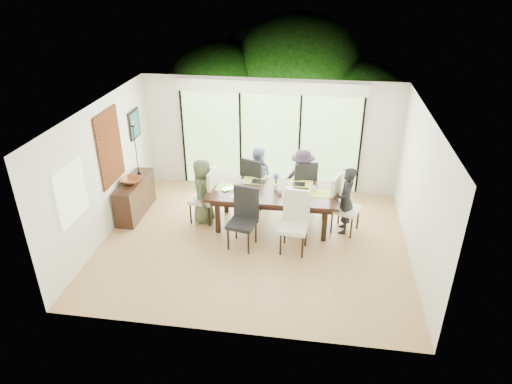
# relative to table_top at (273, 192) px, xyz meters

# --- Properties ---
(floor) EXTENTS (6.00, 5.00, 0.01)m
(floor) POSITION_rel_table_top_xyz_m (-0.29, -0.70, -0.80)
(floor) COLOR #96663C
(floor) RESTS_ON ground
(ceiling) EXTENTS (6.00, 5.00, 0.01)m
(ceiling) POSITION_rel_table_top_xyz_m (-0.29, -0.70, 1.91)
(ceiling) COLOR white
(ceiling) RESTS_ON wall_back
(wall_back) EXTENTS (6.00, 0.02, 2.70)m
(wall_back) POSITION_rel_table_top_xyz_m (-0.29, 1.81, 0.56)
(wall_back) COLOR silver
(wall_back) RESTS_ON floor
(wall_front) EXTENTS (6.00, 0.02, 2.70)m
(wall_front) POSITION_rel_table_top_xyz_m (-0.29, -3.21, 0.56)
(wall_front) COLOR white
(wall_front) RESTS_ON floor
(wall_left) EXTENTS (0.02, 5.00, 2.70)m
(wall_left) POSITION_rel_table_top_xyz_m (-3.30, -0.70, 0.56)
(wall_left) COLOR silver
(wall_left) RESTS_ON floor
(wall_right) EXTENTS (0.02, 5.00, 2.70)m
(wall_right) POSITION_rel_table_top_xyz_m (2.72, -0.70, 0.56)
(wall_right) COLOR silver
(wall_right) RESTS_ON floor
(glass_doors) EXTENTS (4.20, 0.02, 2.30)m
(glass_doors) POSITION_rel_table_top_xyz_m (-0.29, 1.77, 0.41)
(glass_doors) COLOR #598C3F
(glass_doors) RESTS_ON wall_back
(blinds_header) EXTENTS (4.40, 0.06, 0.28)m
(blinds_header) POSITION_rel_table_top_xyz_m (-0.29, 1.76, 1.71)
(blinds_header) COLOR white
(blinds_header) RESTS_ON wall_back
(mullion_a) EXTENTS (0.05, 0.04, 2.30)m
(mullion_a) POSITION_rel_table_top_xyz_m (-2.39, 1.76, 0.41)
(mullion_a) COLOR black
(mullion_a) RESTS_ON wall_back
(mullion_b) EXTENTS (0.05, 0.04, 2.30)m
(mullion_b) POSITION_rel_table_top_xyz_m (-0.99, 1.76, 0.41)
(mullion_b) COLOR black
(mullion_b) RESTS_ON wall_back
(mullion_c) EXTENTS (0.05, 0.04, 2.30)m
(mullion_c) POSITION_rel_table_top_xyz_m (0.41, 1.76, 0.41)
(mullion_c) COLOR black
(mullion_c) RESTS_ON wall_back
(mullion_d) EXTENTS (0.05, 0.04, 2.30)m
(mullion_d) POSITION_rel_table_top_xyz_m (1.81, 1.76, 0.41)
(mullion_d) COLOR black
(mullion_d) RESTS_ON wall_back
(side_window) EXTENTS (0.02, 0.90, 1.00)m
(side_window) POSITION_rel_table_top_xyz_m (-3.26, -1.90, 0.71)
(side_window) COLOR #8CAD7F
(side_window) RESTS_ON wall_left
(deck) EXTENTS (6.00, 1.80, 0.10)m
(deck) POSITION_rel_table_top_xyz_m (-0.29, 2.70, -0.84)
(deck) COLOR brown
(deck) RESTS_ON ground
(rail_top) EXTENTS (6.00, 0.08, 0.06)m
(rail_top) POSITION_rel_table_top_xyz_m (-0.29, 3.50, -0.24)
(rail_top) COLOR brown
(rail_top) RESTS_ON deck
(foliage_left) EXTENTS (3.20, 3.20, 3.20)m
(foliage_left) POSITION_rel_table_top_xyz_m (-2.09, 4.50, 0.65)
(foliage_left) COLOR #14380F
(foliage_left) RESTS_ON ground
(foliage_mid) EXTENTS (4.00, 4.00, 4.00)m
(foliage_mid) POSITION_rel_table_top_xyz_m (0.11, 5.10, 1.01)
(foliage_mid) COLOR #14380F
(foliage_mid) RESTS_ON ground
(foliage_right) EXTENTS (2.80, 2.80, 2.80)m
(foliage_right) POSITION_rel_table_top_xyz_m (1.91, 4.30, 0.47)
(foliage_right) COLOR #14380F
(foliage_right) RESTS_ON ground
(foliage_far) EXTENTS (3.60, 3.60, 3.60)m
(foliage_far) POSITION_rel_table_top_xyz_m (-0.89, 5.80, 0.83)
(foliage_far) COLOR #14380F
(foliage_far) RESTS_ON ground
(table_top) EXTENTS (2.64, 1.21, 0.07)m
(table_top) POSITION_rel_table_top_xyz_m (0.00, 0.00, 0.00)
(table_top) COLOR black
(table_top) RESTS_ON floor
(table_apron) EXTENTS (2.42, 0.99, 0.11)m
(table_apron) POSITION_rel_table_top_xyz_m (0.00, 0.00, -0.10)
(table_apron) COLOR black
(table_apron) RESTS_ON floor
(table_leg_fl) EXTENTS (0.10, 0.10, 0.76)m
(table_leg_fl) POSITION_rel_table_top_xyz_m (-1.08, -0.43, -0.41)
(table_leg_fl) COLOR black
(table_leg_fl) RESTS_ON floor
(table_leg_fr) EXTENTS (0.10, 0.10, 0.76)m
(table_leg_fr) POSITION_rel_table_top_xyz_m (1.08, -0.43, -0.41)
(table_leg_fr) COLOR black
(table_leg_fr) RESTS_ON floor
(table_leg_bl) EXTENTS (0.10, 0.10, 0.76)m
(table_leg_bl) POSITION_rel_table_top_xyz_m (-1.08, 0.43, -0.41)
(table_leg_bl) COLOR black
(table_leg_bl) RESTS_ON floor
(table_leg_br) EXTENTS (0.10, 0.10, 0.76)m
(table_leg_br) POSITION_rel_table_top_xyz_m (1.08, 0.43, -0.41)
(table_leg_br) COLOR black
(table_leg_br) RESTS_ON floor
(chair_left_end) EXTENTS (0.56, 0.56, 1.21)m
(chair_left_end) POSITION_rel_table_top_xyz_m (-1.50, 0.00, -0.19)
(chair_left_end) COLOR silver
(chair_left_end) RESTS_ON floor
(chair_right_end) EXTENTS (0.66, 0.66, 1.21)m
(chair_right_end) POSITION_rel_table_top_xyz_m (1.50, 0.00, -0.19)
(chair_right_end) COLOR white
(chair_right_end) RESTS_ON floor
(chair_far_left) EXTENTS (0.67, 0.67, 1.21)m
(chair_far_left) POSITION_rel_table_top_xyz_m (-0.45, 0.85, -0.19)
(chair_far_left) COLOR black
(chair_far_left) RESTS_ON floor
(chair_far_right) EXTENTS (0.65, 0.65, 1.21)m
(chair_far_right) POSITION_rel_table_top_xyz_m (0.55, 0.85, -0.19)
(chair_far_right) COLOR black
(chair_far_right) RESTS_ON floor
(chair_near_left) EXTENTS (0.60, 0.60, 1.21)m
(chair_near_left) POSITION_rel_table_top_xyz_m (-0.50, -0.87, -0.19)
(chair_near_left) COLOR black
(chair_near_left) RESTS_ON floor
(chair_near_right) EXTENTS (0.55, 0.55, 1.21)m
(chair_near_right) POSITION_rel_table_top_xyz_m (0.50, -0.87, -0.19)
(chair_near_right) COLOR silver
(chair_near_right) RESTS_ON floor
(person_left_end) EXTENTS (0.43, 0.67, 1.42)m
(person_left_end) POSITION_rel_table_top_xyz_m (-1.48, 0.00, -0.08)
(person_left_end) COLOR #445035
(person_left_end) RESTS_ON floor
(person_right_end) EXTENTS (0.43, 0.67, 1.42)m
(person_right_end) POSITION_rel_table_top_xyz_m (1.48, 0.00, -0.08)
(person_right_end) COLOR black
(person_right_end) RESTS_ON floor
(person_far_left) EXTENTS (0.67, 0.43, 1.42)m
(person_far_left) POSITION_rel_table_top_xyz_m (-0.45, 0.83, -0.08)
(person_far_left) COLOR #7E91B6
(person_far_left) RESTS_ON floor
(person_far_right) EXTENTS (0.74, 0.56, 1.42)m
(person_far_right) POSITION_rel_table_top_xyz_m (0.55, 0.83, -0.08)
(person_far_right) COLOR #2B2132
(person_far_right) RESTS_ON floor
(placemat_left) EXTENTS (0.48, 0.35, 0.01)m
(placemat_left) POSITION_rel_table_top_xyz_m (-0.95, 0.00, 0.04)
(placemat_left) COLOR #82B841
(placemat_left) RESTS_ON table_top
(placemat_right) EXTENTS (0.48, 0.35, 0.01)m
(placemat_right) POSITION_rel_table_top_xyz_m (0.95, 0.00, 0.04)
(placemat_right) COLOR #8BA83C
(placemat_right) RESTS_ON table_top
(placemat_far_l) EXTENTS (0.48, 0.35, 0.01)m
(placemat_far_l) POSITION_rel_table_top_xyz_m (-0.45, 0.40, 0.04)
(placemat_far_l) COLOR olive
(placemat_far_l) RESTS_ON table_top
(placemat_far_r) EXTENTS (0.48, 0.35, 0.01)m
(placemat_far_r) POSITION_rel_table_top_xyz_m (0.55, 0.40, 0.04)
(placemat_far_r) COLOR #AFC345
(placemat_far_r) RESTS_ON table_top
(placemat_paper) EXTENTS (0.48, 0.35, 0.01)m
(placemat_paper) POSITION_rel_table_top_xyz_m (-0.55, -0.30, 0.04)
(placemat_paper) COLOR white
(placemat_paper) RESTS_ON table_top
(tablet_far_l) EXTENTS (0.29, 0.20, 0.01)m
(tablet_far_l) POSITION_rel_table_top_xyz_m (-0.35, 0.35, 0.05)
(tablet_far_l) COLOR black
(tablet_far_l) RESTS_ON table_top
(tablet_far_r) EXTENTS (0.26, 0.19, 0.01)m
(tablet_far_r) POSITION_rel_table_top_xyz_m (0.50, 0.35, 0.05)
(tablet_far_r) COLOR black
(tablet_far_r) RESTS_ON table_top
(papers) EXTENTS (0.33, 0.24, 0.00)m
(papers) POSITION_rel_table_top_xyz_m (0.70, -0.05, 0.04)
(papers) COLOR white
(papers) RESTS_ON table_top
(platter_base) EXTENTS (0.29, 0.29, 0.03)m
(platter_base) POSITION_rel_table_top_xyz_m (-0.55, -0.30, 0.05)
(platter_base) COLOR white
(platter_base) RESTS_ON table_top
(platter_snacks) EXTENTS (0.22, 0.22, 0.02)m
(platter_snacks) POSITION_rel_table_top_xyz_m (-0.55, -0.30, 0.07)
(platter_snacks) COLOR orange
(platter_snacks) RESTS_ON table_top
(vase) EXTENTS (0.09, 0.09, 0.13)m
(vase) POSITION_rel_table_top_xyz_m (0.05, 0.05, 0.10)
(vase) COLOR silver
(vase) RESTS_ON table_top
(hyacinth_stems) EXTENTS (0.04, 0.04, 0.18)m
(hyacinth_stems) POSITION_rel_table_top_xyz_m (0.05, 0.05, 0.23)
(hyacinth_stems) COLOR #337226
(hyacinth_stems) RESTS_ON table_top
(hyacinth_blooms) EXTENTS (0.12, 0.12, 0.12)m
(hyacinth_blooms) POSITION_rel_table_top_xyz_m (0.05, 0.05, 0.34)
(hyacinth_blooms) COLOR #5252CD
(hyacinth_blooms) RESTS_ON table_top
(laptop) EXTENTS (0.43, 0.41, 0.03)m
(laptop) POSITION_rel_table_top_xyz_m (-0.85, -0.10, 0.05)
(laptop) COLOR silver
(laptop) RESTS_ON table_top
(cup_a) EXTENTS (0.18, 0.18, 0.11)m
(cup_a) POSITION_rel_table_top_xyz_m (-0.70, 0.15, 0.09)
(cup_a) COLOR white
(cup_a) RESTS_ON table_top
(cup_b) EXTENTS (0.15, 0.15, 0.10)m
(cup_b) POSITION_rel_table_top_xyz_m (0.15, -0.10, 0.08)
(cup_b) COLOR white
(cup_b) RESTS_ON table_top
(cup_c) EXTENTS (0.17, 0.17, 0.11)m
(cup_c) POSITION_rel_table_top_xyz_m (0.80, 0.10, 0.09)
(cup_c) COLOR white
(cup_c) RESTS_ON table_top
(book) EXTENTS (0.27, 0.30, 0.02)m
(book) POSITION_rel_table_top_xyz_m (0.25, 0.05, 0.04)
(book) COLOR white
(book) RESTS_ON table_top
(sideboard) EXTENTS (0.40, 1.41, 0.79)m
(sideboard) POSITION_rel_table_top_xyz_m (-3.05, 0.08, -0.40)
(sideboard) COLOR black
(sideboard) RESTS_ON floor
(bowl) EXTENTS (0.42, 0.42, 0.10)m
(bowl) POSITION_rel_table_top_xyz_m (-3.05, -0.02, 0.05)
(bowl) COLOR brown
(bowl) RESTS_ON sideboard
(candlestick_base) EXTENTS (0.09, 0.09, 0.04)m
(candlestick_base) POSITION_rel_table_top_xyz_m (-3.05, 0.43, 0.02)
(candlestick_base) COLOR black
(candlestick_base) RESTS_ON sideboard
(candlestick_shaft) EXTENTS (0.02, 0.02, 1.10)m
(candlestick_shaft) POSITION_rel_table_top_xyz_m (-3.05, 0.43, 0.57)
(candlestick_shaft) COLOR black
(candlestick_shaft) RESTS_ON sideboard
(candlestick_pan) EXTENTS (0.09, 0.09, 0.03)m
(candlestick_pan) POSITION_rel_table_top_xyz_m (-3.05, 0.43, 1.12)
(candlestick_pan) COLOR black
(candlestick_pan) RESTS_ON sideboard
(candle) EXTENTS (0.03, 0.03, 0.09)m
(candle) POSITION_rel_table_top_xyz_m (-3.05, 0.43, 1.17)
(candle) COLOR silver
(candle) RESTS_ON sideboard
(tapestry) EXTENTS (0.02, 1.00, 1.50)m
(tapestry) POSITION_rel_table_top_xyz_m (-3.26, -0.30, 0.91)
(tapestry) COLOR maroon
(tapestry) RESTS_ON wall_left
(art_frame) EXTENTS (0.03, 0.55, 0.65)m
(art_frame) POSITION_rel_table_top_xyz_m (-3.26, 1.00, 0.96)
(art_frame) COLOR black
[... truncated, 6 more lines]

